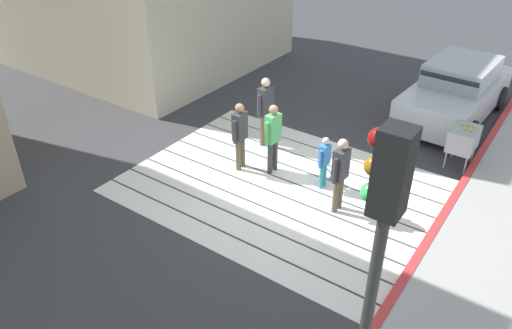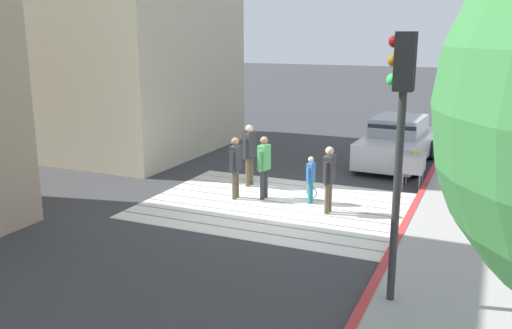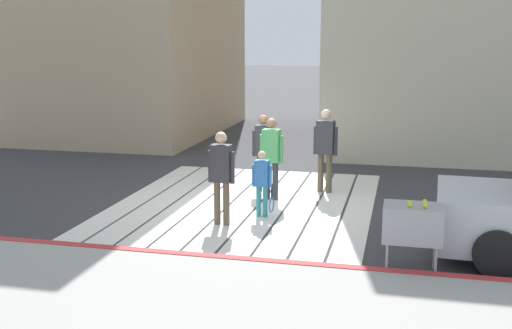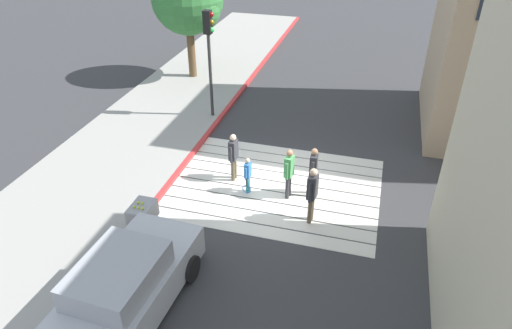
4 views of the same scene
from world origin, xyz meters
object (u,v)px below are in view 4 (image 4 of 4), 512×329
Objects in this scene: traffic_light_corner at (209,44)px; pedestrian_teen_behind at (233,154)px; street_tree at (189,1)px; pedestrian_child_with_racket at (248,174)px; pedestrian_adult_lead at (313,169)px; pedestrian_adult_trailing at (289,170)px; tennis_ball_cart at (143,213)px; pedestrian_adult_side at (312,192)px; car_parked_near_curb at (125,289)px.

traffic_light_corner reaches higher than pedestrian_teen_behind.
street_tree reaches higher than pedestrian_child_with_racket.
pedestrian_adult_lead is 0.74m from pedestrian_adult_trailing.
traffic_light_corner is 4.17× the size of tennis_ball_cart.
pedestrian_adult_side is at bearing -27.83° from pedestrian_teen_behind.
pedestrian_teen_behind is at bearing 152.17° from pedestrian_adult_side.
pedestrian_adult_trailing reaches higher than pedestrian_child_with_racket.
street_tree is at bearing 121.61° from pedestrian_child_with_racket.
tennis_ball_cart is 0.63× the size of pedestrian_adult_lead.
pedestrian_adult_lead is (7.04, -7.93, -2.68)m from street_tree.
pedestrian_adult_side reaches higher than pedestrian_teen_behind.
tennis_ball_cart is at bearing -157.72° from pedestrian_adult_side.
car_parked_near_curb is 14.32m from street_tree.
pedestrian_adult_side is 3.08m from pedestrian_teen_behind.
street_tree reaches higher than pedestrian_adult_trailing.
pedestrian_teen_behind reaches higher than pedestrian_child_with_racket.
pedestrian_adult_side is 2.28m from pedestrian_child_with_racket.
traffic_light_corner is at bearing 131.99° from pedestrian_adult_side.
pedestrian_adult_trailing is 0.94× the size of pedestrian_adult_side.
street_tree is 3.26× the size of pedestrian_teen_behind.
tennis_ball_cart is 0.62× the size of pedestrian_adult_trailing.
traffic_light_corner is 2.61× the size of pedestrian_adult_lead.
pedestrian_child_with_racket is (-2.09, 0.86, -0.34)m from pedestrian_adult_side.
pedestrian_adult_lead is 0.99× the size of pedestrian_adult_trailing.
pedestrian_adult_lead is 0.93× the size of pedestrian_adult_side.
pedestrian_child_with_racket is at bearing -175.39° from pedestrian_adult_trailing.
street_tree is 3.23× the size of pedestrian_adult_trailing.
tennis_ball_cart is (0.68, -7.19, -2.34)m from traffic_light_corner.
pedestrian_adult_lead is at bearing 24.98° from pedestrian_adult_trailing.
car_parked_near_curb reaches higher than tennis_ball_cart.
pedestrian_teen_behind is (-1.87, 0.48, -0.01)m from pedestrian_adult_trailing.
pedestrian_teen_behind is at bearing 165.69° from pedestrian_adult_trailing.
car_parked_near_curb is 5.74m from pedestrian_teen_behind.
tennis_ball_cart is 3.52m from pedestrian_teen_behind.
tennis_ball_cart is 5.05m from pedestrian_adult_lead.
traffic_light_corner reaches higher than pedestrian_adult_side.
pedestrian_adult_lead is 1.29m from pedestrian_adult_side.
pedestrian_child_with_racket is at bearing 76.31° from car_parked_near_curb.
tennis_ball_cart is at bearing -143.44° from pedestrian_adult_lead.
tennis_ball_cart is at bearing -141.48° from pedestrian_adult_trailing.
street_tree reaches higher than pedestrian_adult_lead.
pedestrian_teen_behind reaches higher than pedestrian_adult_lead.
pedestrian_adult_trailing is (2.49, 5.23, 0.22)m from car_parked_near_curb.
car_parked_near_curb is at bearing -96.16° from pedestrian_teen_behind.
street_tree reaches higher than pedestrian_teen_behind.
pedestrian_teen_behind is (0.62, 5.71, 0.22)m from car_parked_near_curb.
traffic_light_corner is 2.42× the size of pedestrian_adult_side.
car_parked_near_curb is 5.43m from pedestrian_adult_side.
pedestrian_adult_side reaches higher than pedestrian_adult_trailing.
car_parked_near_curb is 2.70× the size of pedestrian_adult_lead.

